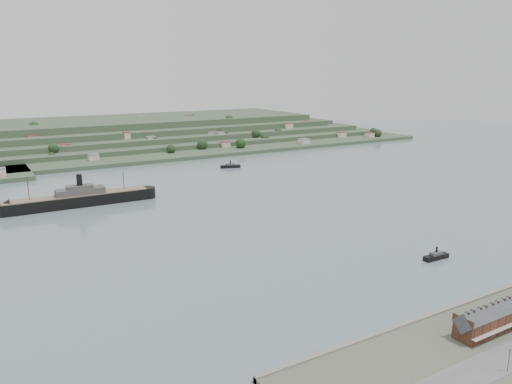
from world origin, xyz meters
TOP-DOWN VIEW (x-y plane):
  - ground at (0.00, 0.00)m, footprint 1400.00×1400.00m
  - terrace_row at (-10.00, -168.02)m, footprint 55.60×9.80m
  - far_peninsula at (27.91, 393.10)m, footprint 760.00×309.00m
  - steamship at (-114.20, 96.40)m, footprint 114.56×15.50m
  - tugboat at (24.04, -106.37)m, footprint 15.11×4.40m
  - ferry_east at (51.40, 169.80)m, footprint 20.62×11.20m

SIDE VIEW (x-z plane):
  - ground at x=0.00m, z-range 0.00..0.00m
  - tugboat at x=24.04m, z-range -1.73..5.02m
  - ferry_east at x=51.40m, z-range -1.93..5.52m
  - steamship at x=-114.20m, z-range -8.67..18.82m
  - terrace_row at x=-10.00m, z-range 1.30..12.38m
  - far_peninsula at x=27.91m, z-range -3.12..26.88m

